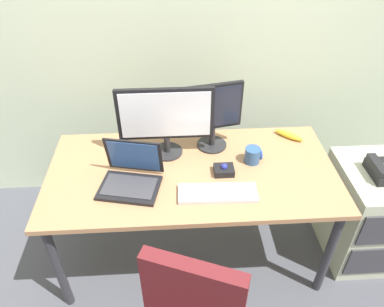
# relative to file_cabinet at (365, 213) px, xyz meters

# --- Properties ---
(ground_plane) EXTENTS (8.00, 8.00, 0.00)m
(ground_plane) POSITION_rel_file_cabinet_xyz_m (-1.10, 0.04, -0.33)
(ground_plane) COLOR #494B53
(back_wall) EXTENTS (6.00, 0.10, 2.80)m
(back_wall) POSITION_rel_file_cabinet_xyz_m (-1.10, 0.79, 1.07)
(back_wall) COLOR beige
(back_wall) RESTS_ON ground
(desk) EXTENTS (1.62, 0.79, 0.71)m
(desk) POSITION_rel_file_cabinet_xyz_m (-1.10, 0.04, 0.31)
(desk) COLOR #A87951
(desk) RESTS_ON ground
(file_cabinet) EXTENTS (0.42, 0.53, 0.67)m
(file_cabinet) POSITION_rel_file_cabinet_xyz_m (0.00, 0.00, 0.00)
(file_cabinet) COLOR beige
(file_cabinet) RESTS_ON ground
(desk_phone) EXTENTS (0.17, 0.20, 0.09)m
(desk_phone) POSITION_rel_file_cabinet_xyz_m (-0.01, -0.02, 0.37)
(desk_phone) COLOR black
(desk_phone) RESTS_ON file_cabinet
(monitor_main) EXTENTS (0.54, 0.18, 0.43)m
(monitor_main) POSITION_rel_file_cabinet_xyz_m (-1.23, 0.22, 0.62)
(monitor_main) COLOR #262628
(monitor_main) RESTS_ON desk
(monitor_side) EXTENTS (0.34, 0.18, 0.42)m
(monitor_side) POSITION_rel_file_cabinet_xyz_m (-0.96, 0.27, 0.61)
(monitor_side) COLOR #262628
(monitor_side) RESTS_ON desk
(keyboard) EXTENTS (0.41, 0.15, 0.03)m
(keyboard) POSITION_rel_file_cabinet_xyz_m (-0.97, -0.16, 0.39)
(keyboard) COLOR silver
(keyboard) RESTS_ON desk
(laptop) EXTENTS (0.36, 0.32, 0.24)m
(laptop) POSITION_rel_file_cabinet_xyz_m (-1.42, -0.04, 0.43)
(laptop) COLOR black
(laptop) RESTS_ON desk
(trackball_mouse) EXTENTS (0.11, 0.09, 0.07)m
(trackball_mouse) POSITION_rel_file_cabinet_xyz_m (-0.92, 0.01, 0.40)
(trackball_mouse) COLOR black
(trackball_mouse) RESTS_ON desk
(coffee_mug) EXTENTS (0.10, 0.09, 0.09)m
(coffee_mug) POSITION_rel_file_cabinet_xyz_m (-0.74, 0.10, 0.42)
(coffee_mug) COLOR #2E5484
(coffee_mug) RESTS_ON desk
(banana) EXTENTS (0.17, 0.16, 0.04)m
(banana) POSITION_rel_file_cabinet_xyz_m (-0.47, 0.32, 0.39)
(banana) COLOR yellow
(banana) RESTS_ON desk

